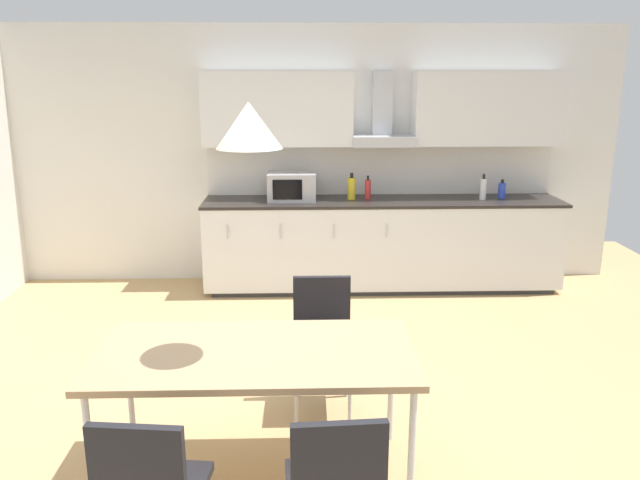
# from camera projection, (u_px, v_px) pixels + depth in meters

# --- Properties ---
(ground_plane) EXTENTS (8.58, 8.39, 0.02)m
(ground_plane) POSITION_uv_depth(u_px,v_px,m) (287.00, 410.00, 4.16)
(ground_plane) COLOR tan
(wall_back) EXTENTS (6.86, 0.10, 2.66)m
(wall_back) POSITION_uv_depth(u_px,v_px,m) (291.00, 156.00, 6.56)
(wall_back) COLOR silver
(wall_back) RESTS_ON ground_plane
(kitchen_counter) EXTENTS (3.63, 0.68, 0.93)m
(kitchen_counter) POSITION_uv_depth(u_px,v_px,m) (382.00, 243.00, 6.45)
(kitchen_counter) COLOR #333333
(kitchen_counter) RESTS_ON ground_plane
(backsplash_tile) EXTENTS (3.61, 0.02, 0.51)m
(backsplash_tile) POSITION_uv_depth(u_px,v_px,m) (380.00, 170.00, 6.57)
(backsplash_tile) COLOR silver
(backsplash_tile) RESTS_ON kitchen_counter
(upper_wall_cabinets) EXTENTS (3.61, 0.40, 0.73)m
(upper_wall_cabinets) POSITION_uv_depth(u_px,v_px,m) (383.00, 110.00, 6.25)
(upper_wall_cabinets) COLOR silver
(microwave) EXTENTS (0.48, 0.35, 0.28)m
(microwave) POSITION_uv_depth(u_px,v_px,m) (292.00, 187.00, 6.26)
(microwave) COLOR #ADADB2
(microwave) RESTS_ON kitchen_counter
(bottle_red) EXTENTS (0.06, 0.06, 0.24)m
(bottle_red) POSITION_uv_depth(u_px,v_px,m) (368.00, 189.00, 6.35)
(bottle_red) COLOR red
(bottle_red) RESTS_ON kitchen_counter
(bottle_yellow) EXTENTS (0.08, 0.08, 0.27)m
(bottle_yellow) POSITION_uv_depth(u_px,v_px,m) (351.00, 188.00, 6.33)
(bottle_yellow) COLOR yellow
(bottle_yellow) RESTS_ON kitchen_counter
(bottle_white) EXTENTS (0.06, 0.06, 0.26)m
(bottle_white) POSITION_uv_depth(u_px,v_px,m) (483.00, 189.00, 6.31)
(bottle_white) COLOR white
(bottle_white) RESTS_ON kitchen_counter
(bottle_blue) EXTENTS (0.08, 0.08, 0.19)m
(bottle_blue) POSITION_uv_depth(u_px,v_px,m) (502.00, 190.00, 6.40)
(bottle_blue) COLOR blue
(bottle_blue) RESTS_ON kitchen_counter
(dining_table) EXTENTS (1.67, 0.83, 0.76)m
(dining_table) POSITION_uv_depth(u_px,v_px,m) (256.00, 359.00, 3.27)
(dining_table) COLOR tan
(dining_table) RESTS_ON ground_plane
(chair_far_right) EXTENTS (0.40, 0.40, 0.87)m
(chair_far_right) POSITION_uv_depth(u_px,v_px,m) (322.00, 330.00, 4.09)
(chair_far_right) COLOR black
(chair_far_right) RESTS_ON ground_plane
(pendant_lamp) EXTENTS (0.32, 0.32, 0.22)m
(pendant_lamp) POSITION_uv_depth(u_px,v_px,m) (249.00, 125.00, 2.96)
(pendant_lamp) COLOR silver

